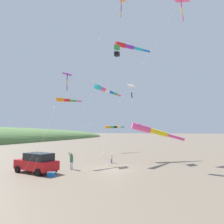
# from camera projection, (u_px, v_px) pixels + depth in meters

# --- Properties ---
(ground_plane) EXTENTS (600.00, 600.00, 0.00)m
(ground_plane) POSITION_uv_depth(u_px,v_px,m) (111.00, 169.00, 22.76)
(ground_plane) COLOR #756654
(parked_car) EXTENTS (4.60, 2.80, 1.85)m
(parked_car) POSITION_uv_depth(u_px,v_px,m) (37.00, 163.00, 20.65)
(parked_car) COLOR red
(parked_car) RESTS_ON ground_plane
(cooler_box) EXTENTS (0.62, 0.42, 0.42)m
(cooler_box) POSITION_uv_depth(u_px,v_px,m) (51.00, 174.00, 18.97)
(cooler_box) COLOR blue
(cooler_box) RESTS_ON ground_plane
(person_adult_flyer) EXTENTS (0.46, 0.57, 1.74)m
(person_adult_flyer) POSITION_uv_depth(u_px,v_px,m) (72.00, 160.00, 22.51)
(person_adult_flyer) COLOR silver
(person_adult_flyer) RESTS_ON ground_plane
(person_child_green_jacket) EXTENTS (0.34, 0.41, 1.23)m
(person_child_green_jacket) POSITION_uv_depth(u_px,v_px,m) (112.00, 158.00, 26.83)
(person_child_green_jacket) COLOR #8E6B9E
(person_child_green_jacket) RESTS_ON ground_plane
(kite_windsock_black_fish_shape) EXTENTS (9.47, 11.23, 5.07)m
(kite_windsock_black_fish_shape) POSITION_uv_depth(u_px,v_px,m) (150.00, 130.00, 29.90)
(kite_windsock_black_fish_shape) COLOR #EF4C93
(kite_windsock_black_fish_shape) RESTS_ON ground_plane
(kite_delta_long_streamer_right) EXTENTS (10.10, 10.87, 20.27)m
(kite_delta_long_streamer_right) POSITION_uv_depth(u_px,v_px,m) (181.00, 0.00, 26.99)
(kite_delta_long_streamer_right) COLOR #EF4C93
(kite_delta_long_streamer_right) RESTS_ON ground_plane
(kite_box_purple_drifting) EXTENTS (1.39, 6.99, 14.61)m
(kite_box_purple_drifting) POSITION_uv_depth(u_px,v_px,m) (117.00, 51.00, 27.64)
(kite_box_purple_drifting) COLOR green
(kite_box_purple_drifting) RESTS_ON ground_plane
(kite_windsock_green_low_center) EXTENTS (2.93, 10.57, 7.87)m
(kite_windsock_green_low_center) POSITION_uv_depth(u_px,v_px,m) (66.00, 100.00, 26.97)
(kite_windsock_green_low_center) COLOR orange
(kite_windsock_green_low_center) RESTS_ON ground_plane
(kite_windsock_white_trailing) EXTENTS (4.02, 14.27, 4.85)m
(kite_windsock_white_trailing) POSITION_uv_depth(u_px,v_px,m) (112.00, 127.00, 41.70)
(kite_windsock_white_trailing) COLOR orange
(kite_windsock_white_trailing) RESTS_ON ground_plane
(kite_delta_magenta_far_left) EXTENTS (7.18, 7.00, 17.29)m
(kite_delta_magenta_far_left) POSITION_uv_depth(u_px,v_px,m) (121.00, 1.00, 22.01)
(kite_delta_magenta_far_left) COLOR orange
(kite_delta_magenta_far_left) RESTS_ON ground_plane
(kite_delta_blue_topmost) EXTENTS (6.45, 13.48, 10.59)m
(kite_delta_blue_topmost) POSITION_uv_depth(u_px,v_px,m) (131.00, 86.00, 31.29)
(kite_delta_blue_topmost) COLOR white
(kite_delta_blue_topmost) RESTS_ON ground_plane
(kite_windsock_long_streamer_left) EXTENTS (3.04, 12.58, 9.90)m
(kite_windsock_long_streamer_left) POSITION_uv_depth(u_px,v_px,m) (105.00, 90.00, 29.71)
(kite_windsock_long_streamer_left) COLOR #1EB7C6
(kite_windsock_long_streamer_left) RESTS_ON ground_plane
(kite_delta_checkered_midright) EXTENTS (1.46, 8.25, 11.94)m
(kite_delta_checkered_midright) POSITION_uv_depth(u_px,v_px,m) (67.00, 74.00, 30.32)
(kite_delta_checkered_midright) COLOR purple
(kite_delta_checkered_midright) RESTS_ON ground_plane
(kite_windsock_yellow_midlevel) EXTENTS (7.99, 18.09, 17.55)m
(kite_windsock_yellow_midlevel) POSITION_uv_depth(u_px,v_px,m) (129.00, 47.00, 34.80)
(kite_windsock_yellow_midlevel) COLOR red
(kite_windsock_yellow_midlevel) RESTS_ON ground_plane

